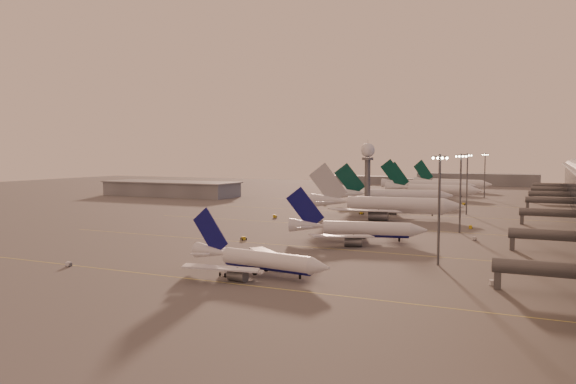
% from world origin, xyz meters
% --- Properties ---
extents(ground, '(700.00, 700.00, 0.00)m').
position_xyz_m(ground, '(0.00, 0.00, 0.00)').
color(ground, '#504D4D').
rests_on(ground, ground).
extents(taxiway_markings, '(180.00, 185.25, 0.02)m').
position_xyz_m(taxiway_markings, '(30.00, 56.00, 0.01)').
color(taxiway_markings, '#E9DE52').
rests_on(taxiway_markings, ground).
extents(hangar, '(82.00, 27.00, 8.50)m').
position_xyz_m(hangar, '(-120.00, 140.00, 4.32)').
color(hangar, slate).
rests_on(hangar, ground).
extents(radar_tower, '(6.40, 6.40, 31.10)m').
position_xyz_m(radar_tower, '(5.00, 120.00, 20.95)').
color(radar_tower, '#56585D').
rests_on(radar_tower, ground).
extents(mast_a, '(3.60, 0.56, 25.00)m').
position_xyz_m(mast_a, '(58.00, 0.00, 13.74)').
color(mast_a, '#56585D').
rests_on(mast_a, ground).
extents(mast_b, '(3.60, 0.56, 25.00)m').
position_xyz_m(mast_b, '(55.00, 55.00, 13.74)').
color(mast_b, '#56585D').
rests_on(mast_b, ground).
extents(mast_c, '(3.60, 0.56, 25.00)m').
position_xyz_m(mast_c, '(50.00, 110.00, 13.74)').
color(mast_c, '#56585D').
rests_on(mast_c, ground).
extents(mast_d, '(3.60, 0.56, 25.00)m').
position_xyz_m(mast_d, '(48.00, 200.00, 13.74)').
color(mast_d, '#56585D').
rests_on(mast_d, ground).
extents(distant_horizon, '(165.00, 37.50, 9.00)m').
position_xyz_m(distant_horizon, '(2.62, 325.14, 3.89)').
color(distant_horizon, slate).
rests_on(distant_horizon, ground).
extents(narrowbody_near, '(34.12, 27.08, 13.36)m').
position_xyz_m(narrowbody_near, '(26.07, -26.41, 2.71)').
color(narrowbody_near, white).
rests_on(narrowbody_near, ground).
extents(narrowbody_mid, '(39.23, 30.96, 15.56)m').
position_xyz_m(narrowbody_mid, '(31.28, 23.22, 3.15)').
color(narrowbody_mid, white).
rests_on(narrowbody_mid, ground).
extents(widebody_white, '(60.51, 48.25, 21.31)m').
position_xyz_m(widebody_white, '(22.61, 85.86, 3.69)').
color(widebody_white, white).
rests_on(widebody_white, ground).
extents(greentail_a, '(54.55, 43.45, 20.33)m').
position_xyz_m(greentail_a, '(13.30, 136.40, 3.59)').
color(greentail_a, white).
rests_on(greentail_a, ground).
extents(greentail_b, '(55.21, 44.31, 20.12)m').
position_xyz_m(greentail_b, '(21.69, 188.45, 3.55)').
color(greentail_b, white).
rests_on(greentail_b, ground).
extents(greentail_c, '(58.52, 47.23, 21.25)m').
position_xyz_m(greentail_c, '(12.11, 224.45, 3.75)').
color(greentail_c, white).
rests_on(greentail_c, ground).
extents(greentail_d, '(54.30, 43.15, 20.45)m').
position_xyz_m(greentail_d, '(21.85, 255.90, 3.61)').
color(greentail_d, white).
rests_on(greentail_d, ground).
extents(gsv_truck_a, '(5.47, 2.92, 2.10)m').
position_xyz_m(gsv_truck_a, '(-15.95, -36.26, 1.07)').
color(gsv_truck_a, silver).
rests_on(gsv_truck_a, ground).
extents(gsv_tug_near, '(3.31, 4.48, 1.15)m').
position_xyz_m(gsv_tug_near, '(20.46, -30.15, 0.59)').
color(gsv_tug_near, silver).
rests_on(gsv_tug_near, ground).
extents(gsv_catering_a, '(5.27, 4.09, 3.96)m').
position_xyz_m(gsv_catering_a, '(71.05, -15.31, 1.98)').
color(gsv_catering_a, silver).
rests_on(gsv_catering_a, ground).
extents(gsv_tug_mid, '(3.92, 3.84, 0.98)m').
position_xyz_m(gsv_tug_mid, '(0.59, 12.75, 0.51)').
color(gsv_tug_mid, gold).
rests_on(gsv_tug_mid, ground).
extents(gsv_truck_b, '(5.48, 3.13, 2.09)m').
position_xyz_m(gsv_truck_b, '(61.40, 41.11, 1.07)').
color(gsv_truck_b, silver).
rests_on(gsv_truck_b, ground).
extents(gsv_truck_c, '(6.14, 5.83, 2.52)m').
position_xyz_m(gsv_truck_c, '(-15.34, 66.39, 1.29)').
color(gsv_truck_c, gold).
rests_on(gsv_truck_c, ground).
extents(gsv_catering_b, '(5.54, 2.98, 4.37)m').
position_xyz_m(gsv_catering_b, '(57.24, 65.94, 2.18)').
color(gsv_catering_b, gold).
rests_on(gsv_catering_b, ground).
extents(gsv_tug_far, '(2.82, 3.83, 0.98)m').
position_xyz_m(gsv_tug_far, '(11.04, 92.10, 0.51)').
color(gsv_tug_far, gold).
rests_on(gsv_tug_far, ground).
extents(gsv_truck_d, '(3.64, 5.83, 2.21)m').
position_xyz_m(gsv_truck_d, '(-16.31, 122.12, 1.13)').
color(gsv_truck_d, silver).
rests_on(gsv_truck_d, ground).
extents(gsv_tug_hangar, '(4.14, 3.03, 1.07)m').
position_xyz_m(gsv_tug_hangar, '(43.40, 152.03, 0.55)').
color(gsv_tug_hangar, gold).
rests_on(gsv_tug_hangar, ground).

